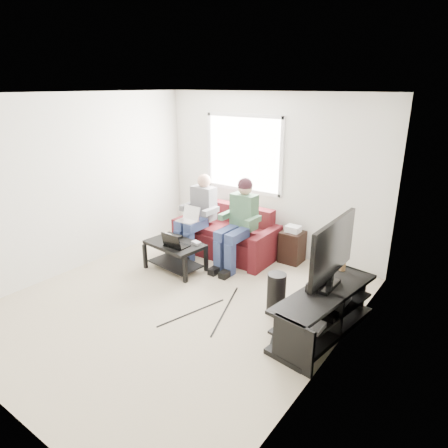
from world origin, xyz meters
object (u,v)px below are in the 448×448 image
at_px(tv_stand, 324,314).
at_px(subwoofer, 276,293).
at_px(sofa, 228,236).
at_px(coffee_table, 175,250).
at_px(tv, 333,250).
at_px(end_table, 292,246).

xyz_separation_m(tv_stand, subwoofer, (-0.64, 0.05, 0.03)).
bearing_deg(sofa, tv_stand, -28.65).
xyz_separation_m(coffee_table, tv, (2.48, -0.12, 0.66)).
bearing_deg(coffee_table, end_table, 45.15).
distance_m(tv_stand, end_table, 1.93).
distance_m(coffee_table, tv_stand, 2.49).
height_order(tv_stand, tv, tv).
relative_size(sofa, subwoofer, 3.21).
relative_size(coffee_table, tv_stand, 0.57).
bearing_deg(tv_stand, end_table, 127.52).
bearing_deg(end_table, tv, -50.66).
distance_m(tv_stand, subwoofer, 0.64).
bearing_deg(tv, subwoofer, -175.44).
distance_m(coffee_table, tv, 2.57).
relative_size(tv, end_table, 1.82).
xyz_separation_m(coffee_table, subwoofer, (1.84, -0.17, -0.06)).
bearing_deg(tv_stand, sofa, 151.35).
height_order(coffee_table, tv, tv).
xyz_separation_m(sofa, subwoofer, (1.57, -1.16, -0.04)).
xyz_separation_m(coffee_table, tv_stand, (2.48, -0.22, -0.09)).
relative_size(tv_stand, tv, 1.48).
relative_size(sofa, tv_stand, 1.04).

